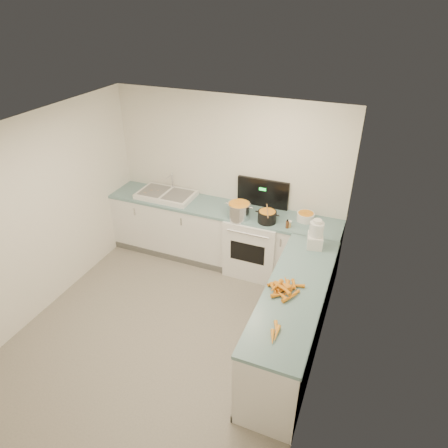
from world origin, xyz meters
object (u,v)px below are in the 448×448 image
at_px(extract_bottle, 287,225).
at_px(sink, 166,195).
at_px(stove, 255,242).
at_px(black_pot, 267,217).
at_px(food_processor, 316,235).
at_px(mixing_bowl, 306,217).
at_px(spice_jar, 289,225).
at_px(steel_pot, 239,211).

bearing_deg(extract_bottle, sink, 173.95).
bearing_deg(stove, black_pot, -34.42).
relative_size(extract_bottle, food_processor, 0.27).
relative_size(mixing_bowl, extract_bottle, 2.35).
distance_m(mixing_bowl, food_processor, 0.65).
xyz_separation_m(sink, spice_jar, (1.97, -0.17, 0.00)).
bearing_deg(food_processor, extract_bottle, 144.38).
bearing_deg(black_pot, spice_jar, -3.78).
xyz_separation_m(black_pot, food_processor, (0.72, -0.36, 0.09)).
bearing_deg(extract_bottle, stove, 158.98).
bearing_deg(extract_bottle, steel_pot, 177.34).
distance_m(mixing_bowl, extract_bottle, 0.35).
height_order(sink, extract_bottle, sink).
relative_size(stove, sink, 1.58).
relative_size(stove, black_pot, 5.37).
distance_m(black_pot, spice_jar, 0.32).
bearing_deg(spice_jar, sink, 174.97).
bearing_deg(black_pot, food_processor, -26.40).
bearing_deg(stove, steel_pot, -141.56).
bearing_deg(sink, steel_pot, -7.92).
height_order(mixing_bowl, extract_bottle, mixing_bowl).
height_order(mixing_bowl, food_processor, food_processor).
distance_m(stove, steel_pot, 0.62).
relative_size(sink, black_pot, 3.39).
relative_size(stove, spice_jar, 17.76).
bearing_deg(black_pot, sink, 174.73).
distance_m(extract_bottle, spice_jar, 0.04).
distance_m(stove, extract_bottle, 0.74).
xyz_separation_m(steel_pot, extract_bottle, (0.70, -0.03, -0.05)).
xyz_separation_m(stove, steel_pot, (-0.20, -0.16, 0.56)).
height_order(black_pot, food_processor, food_processor).
bearing_deg(stove, extract_bottle, -21.02).
distance_m(steel_pot, black_pot, 0.40).
bearing_deg(mixing_bowl, spice_jar, -121.10).
height_order(steel_pot, extract_bottle, steel_pot).
relative_size(black_pot, mixing_bowl, 1.05).
xyz_separation_m(stove, black_pot, (0.20, -0.14, 0.54)).
height_order(steel_pot, mixing_bowl, steel_pot).
bearing_deg(sink, extract_bottle, -6.05).
bearing_deg(sink, black_pot, -5.27).
xyz_separation_m(sink, food_processor, (2.37, -0.51, 0.12)).
relative_size(sink, extract_bottle, 8.37).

